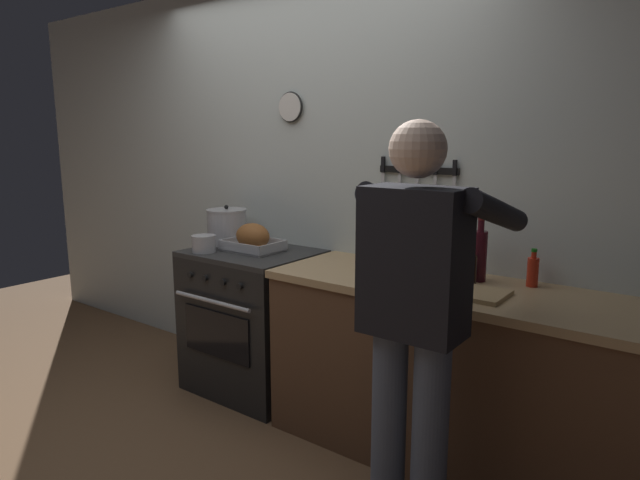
{
  "coord_description": "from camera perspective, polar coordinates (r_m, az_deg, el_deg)",
  "views": [
    {
      "loc": [
        2.12,
        -1.43,
        1.6
      ],
      "look_at": [
        0.41,
        0.85,
        1.06
      ],
      "focal_mm": 30.98,
      "sensor_mm": 36.0,
      "label": 1
    }
  ],
  "objects": [
    {
      "name": "roasting_pan",
      "position": [
        3.43,
        -6.96,
        0.15
      ],
      "size": [
        0.35,
        0.26,
        0.17
      ],
      "color": "#B7B7BC",
      "rests_on": "stove"
    },
    {
      "name": "stove",
      "position": [
        3.56,
        -6.89,
        -8.23
      ],
      "size": [
        0.76,
        0.67,
        0.9
      ],
      "color": "black",
      "rests_on": "ground"
    },
    {
      "name": "saucepan",
      "position": [
        3.45,
        -11.92,
        -0.37
      ],
      "size": [
        0.15,
        0.15,
        0.1
      ],
      "color": "#B7B7BC",
      "rests_on": "stove"
    },
    {
      "name": "bottle_hot_sauce",
      "position": [
        2.79,
        21.12,
        -3.01
      ],
      "size": [
        0.05,
        0.05,
        0.18
      ],
      "color": "red",
      "rests_on": "counter_block"
    },
    {
      "name": "bottle_cooking_oil",
      "position": [
        2.9,
        7.55,
        -1.1
      ],
      "size": [
        0.07,
        0.07,
        0.26
      ],
      "color": "gold",
      "rests_on": "counter_block"
    },
    {
      "name": "bottle_wine_red",
      "position": [
        2.8,
        16.15,
        -1.44
      ],
      "size": [
        0.07,
        0.07,
        0.32
      ],
      "color": "#47141E",
      "rests_on": "counter_block"
    },
    {
      "name": "person_cook",
      "position": [
        2.14,
        9.82,
        -7.07
      ],
      "size": [
        0.51,
        0.63,
        1.66
      ],
      "rotation": [
        0.0,
        0.0,
        1.68
      ],
      "color": "#4C566B",
      "rests_on": "ground"
    },
    {
      "name": "stock_pot",
      "position": [
        3.67,
        -9.59,
        1.39
      ],
      "size": [
        0.26,
        0.26,
        0.26
      ],
      "color": "#B7B7BC",
      "rests_on": "stove"
    },
    {
      "name": "wall_back",
      "position": [
        3.51,
        -0.48,
        5.81
      ],
      "size": [
        6.0,
        0.13,
        2.6
      ],
      "color": "silver",
      "rests_on": "ground"
    },
    {
      "name": "ground_plane",
      "position": [
        3.02,
        -17.43,
        -21.86
      ],
      "size": [
        8.0,
        8.0,
        0.0
      ],
      "primitive_type": "plane",
      "color": "brown"
    },
    {
      "name": "cutting_board",
      "position": [
        2.59,
        14.8,
        -5.16
      ],
      "size": [
        0.36,
        0.24,
        0.02
      ],
      "primitive_type": "cube",
      "color": "tan",
      "rests_on": "counter_block"
    },
    {
      "name": "bottle_olive_oil",
      "position": [
        2.74,
        13.95,
        -1.95
      ],
      "size": [
        0.06,
        0.06,
        0.28
      ],
      "color": "#385623",
      "rests_on": "counter_block"
    },
    {
      "name": "counter_block",
      "position": [
        2.83,
        15.05,
        -13.62
      ],
      "size": [
        2.03,
        0.65,
        0.9
      ],
      "color": "brown",
      "rests_on": "ground"
    },
    {
      "name": "bottle_soy_sauce",
      "position": [
        2.7,
        15.25,
        -2.94
      ],
      "size": [
        0.06,
        0.06,
        0.2
      ],
      "color": "black",
      "rests_on": "counter_block"
    }
  ]
}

